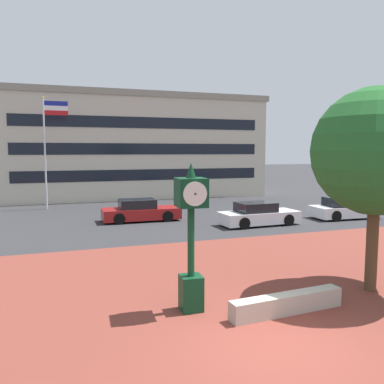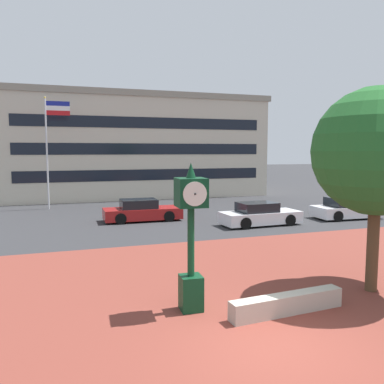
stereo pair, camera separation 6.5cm
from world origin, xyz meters
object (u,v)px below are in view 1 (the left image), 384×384
Objects in this scene: car_street_distant at (344,209)px; civic_building at (130,147)px; flagpole_primary at (48,142)px; street_clock at (191,232)px; car_street_far at (140,211)px; car_street_mid at (258,215)px; plaza_tree at (379,154)px.

civic_building reaches higher than car_street_distant.
flagpole_primary is 0.34× the size of civic_building.
street_clock is 0.84× the size of car_street_far.
civic_building reaches higher than car_street_mid.
civic_building is (3.78, 29.12, 2.48)m from street_clock.
car_street_far is at bearing -98.40° from civic_building.
plaza_tree is at bearing -33.29° from car_street_distant.
civic_building is at bearing -171.68° from car_street_mid.
car_street_mid and car_street_distant have the same top height.
car_street_mid is at bearing 60.43° from car_street_far.
car_street_mid is 15.65m from flagpole_primary.
flagpole_primary reaches higher than car_street_distant.
street_clock is at bearing -5.35° from car_street_far.
flagpole_primary reaches higher than car_street_mid.
car_street_mid is 19.77m from civic_building.
flagpole_primary is 11.38m from civic_building.
car_street_mid is 6.86m from car_street_far.
plaza_tree is (5.69, -0.21, 1.96)m from street_clock.
car_street_distant is (7.79, 10.62, -3.44)m from plaza_tree.
civic_building is at bearing 49.70° from flagpole_primary.
civic_building is (2.30, 15.55, 3.95)m from car_street_far.
plaza_tree reaches higher than car_street_mid.
street_clock is 12.59m from car_street_mid.
plaza_tree is 14.81m from car_street_far.
street_clock is 0.17× the size of civic_building.
street_clock is at bearing -38.73° from car_street_mid.
flagpole_primary is (-17.06, 10.03, 4.14)m from car_street_distant.
street_clock is 0.92× the size of car_street_distant.
street_clock is 0.84× the size of car_street_mid.
flagpole_primary is (-3.58, 20.44, 2.66)m from street_clock.
civic_building is at bearing 86.10° from street_clock.
street_clock is at bearing -49.37° from car_street_distant.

